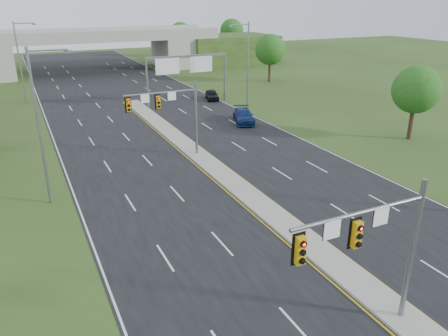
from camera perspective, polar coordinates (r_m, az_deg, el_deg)
name	(u,v)px	position (r m, az deg, el deg)	size (l,w,h in m)	color
ground	(400,318)	(22.99, 21.99, -17.67)	(240.00, 240.00, 0.00)	#2C3F16
road	(164,128)	(50.40, -7.88, 5.20)	(24.00, 160.00, 0.02)	black
median	(205,160)	(39.64, -2.47, 1.00)	(2.00, 54.00, 0.16)	gray
lane_markings	(177,144)	(44.68, -6.18, 3.18)	(23.72, 160.00, 0.01)	gold
signal_mast_near	(377,241)	(18.91, 19.37, -9.00)	(6.62, 0.60, 7.00)	slate
signal_mast_far	(172,108)	(39.25, -6.76, 7.73)	(6.62, 0.60, 7.00)	slate
sign_gantry	(186,66)	(60.62, -4.98, 13.11)	(11.58, 0.44, 6.67)	slate
overpass	(91,53)	(92.95, -16.95, 14.13)	(80.00, 14.00, 8.10)	gray
lightpole_l_mid	(41,121)	(32.21, -22.78, 5.70)	(2.85, 0.25, 11.00)	slate
lightpole_l_far	(21,59)	(66.70, -25.00, 12.76)	(2.85, 0.25, 11.00)	slate
lightpole_r_far	(247,61)	(58.79, 2.98, 13.76)	(2.85, 0.25, 11.00)	slate
tree_r_near	(416,90)	(48.79, 23.81, 9.31)	(4.80, 4.80, 7.60)	#382316
tree_r_mid	(270,50)	(78.06, 6.07, 15.12)	(5.20, 5.20, 8.12)	#382316
tree_back_c	(181,34)	(112.35, -5.69, 17.03)	(5.60, 5.60, 8.32)	#382316
tree_back_d	(232,31)	(117.86, 1.01, 17.49)	(6.00, 6.00, 8.85)	#382316
car_far_b	(244,116)	(52.14, 2.59, 6.82)	(2.17, 5.33, 1.55)	navy
car_far_c	(212,95)	(64.12, -1.58, 9.54)	(1.66, 4.14, 1.41)	black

